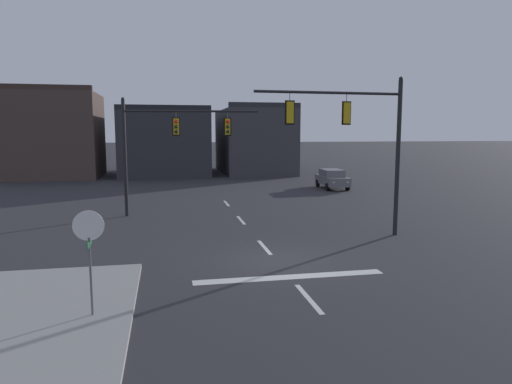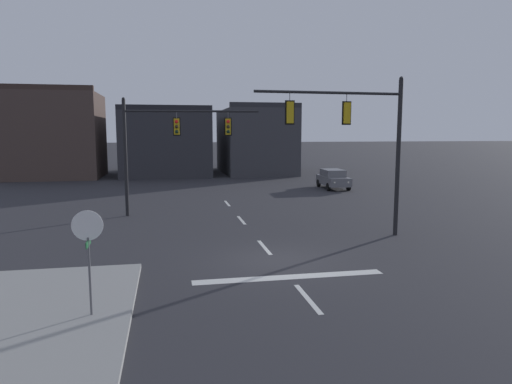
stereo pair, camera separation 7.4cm
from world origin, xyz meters
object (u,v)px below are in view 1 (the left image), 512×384
Objects in this scene: signal_mast_far_side at (165,138)px; stop_sign at (89,238)px; car_lot_nearside at (332,178)px; signal_mast_near_side at (360,132)px.

stop_sign is at bearing -97.33° from signal_mast_far_side.
car_lot_nearside is at bearing 57.71° from stop_sign.
signal_mast_far_side is at bearing 139.63° from signal_mast_near_side.
signal_mast_far_side is 2.67× the size of stop_sign.
stop_sign is at bearing -122.29° from car_lot_nearside.
signal_mast_near_side is 18.55m from car_lot_nearside.
stop_sign is 29.37m from car_lot_nearside.
signal_mast_near_side is at bearing -40.37° from signal_mast_far_side.
signal_mast_near_side reaches higher than stop_sign.
signal_mast_near_side is 2.54× the size of stop_sign.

